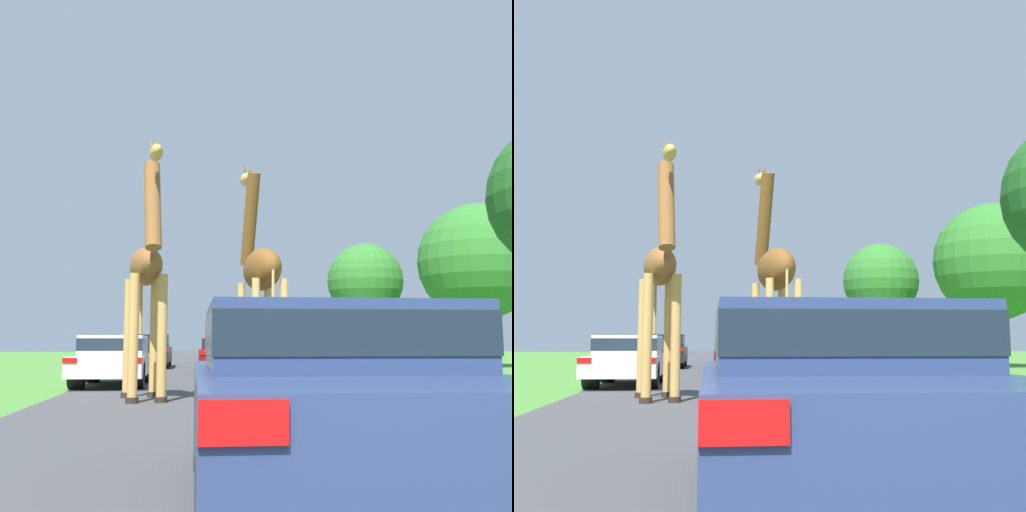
% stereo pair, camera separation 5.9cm
% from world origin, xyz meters
% --- Properties ---
extents(road, '(7.20, 120.00, 0.00)m').
position_xyz_m(road, '(0.00, 30.00, 0.00)').
color(road, '#424244').
rests_on(road, ground).
extents(giraffe_near_road, '(1.03, 2.61, 5.36)m').
position_xyz_m(giraffe_near_road, '(0.70, 12.82, 2.63)').
color(giraffe_near_road, tan).
rests_on(giraffe_near_road, ground).
extents(giraffe_companion, '(0.99, 2.54, 4.92)m').
position_xyz_m(giraffe_companion, '(-1.68, 11.77, 2.43)').
color(giraffe_companion, tan).
rests_on(giraffe_companion, ground).
extents(car_lead_maroon, '(1.86, 4.39, 1.38)m').
position_xyz_m(car_lead_maroon, '(0.20, 3.55, 0.73)').
color(car_lead_maroon, navy).
rests_on(car_lead_maroon, ground).
extents(car_queue_right, '(1.97, 4.73, 1.27)m').
position_xyz_m(car_queue_right, '(0.47, 22.52, 0.70)').
color(car_queue_right, maroon).
rests_on(car_queue_right, ground).
extents(car_queue_left, '(1.91, 4.73, 1.47)m').
position_xyz_m(car_queue_left, '(-2.72, 28.68, 0.78)').
color(car_queue_left, black).
rests_on(car_queue_left, ground).
extents(car_far_ahead, '(1.80, 4.43, 1.30)m').
position_xyz_m(car_far_ahead, '(-2.83, 16.43, 0.71)').
color(car_far_ahead, silver).
rests_on(car_far_ahead, ground).
extents(car_verge_right, '(1.72, 4.29, 1.42)m').
position_xyz_m(car_verge_right, '(2.62, 28.81, 0.76)').
color(car_verge_right, '#144C28').
rests_on(car_verge_right, ground).
extents(tree_left_edge, '(5.40, 5.40, 7.52)m').
position_xyz_m(tree_left_edge, '(12.27, 27.16, 4.80)').
color(tree_left_edge, brown).
rests_on(tree_left_edge, ground).
extents(tree_right_cluster, '(4.04, 4.04, 6.41)m').
position_xyz_m(tree_right_cluster, '(8.41, 32.45, 4.37)').
color(tree_right_cluster, brown).
rests_on(tree_right_cluster, ground).
extents(sign_post, '(0.70, 0.08, 1.58)m').
position_xyz_m(sign_post, '(4.24, 14.94, 1.10)').
color(sign_post, '#4C3823').
rests_on(sign_post, ground).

